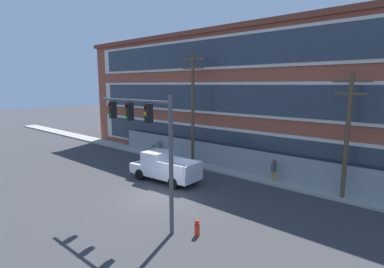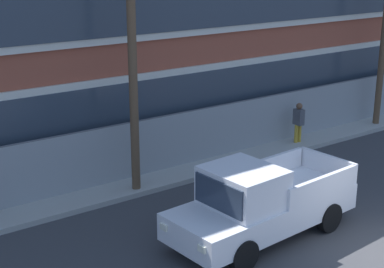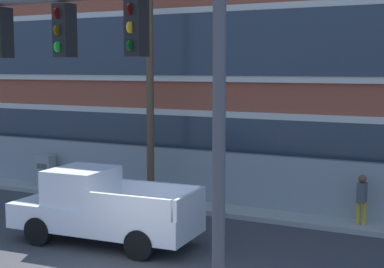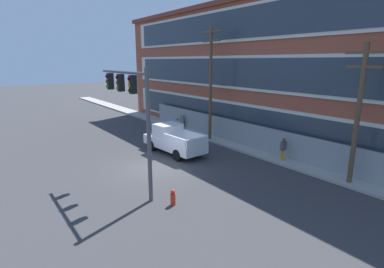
# 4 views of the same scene
# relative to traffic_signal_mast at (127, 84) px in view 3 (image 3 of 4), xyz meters

# --- Properties ---
(sidewalk_building_side) EXTENTS (80.00, 1.84, 0.16)m
(sidewalk_building_side) POSITION_rel_traffic_signal_mast_xyz_m (-2.22, 10.13, -4.57)
(sidewalk_building_side) COLOR #9E9B93
(sidewalk_building_side) RESTS_ON ground
(brick_mill_building) EXTENTS (43.82, 11.32, 11.49)m
(brick_mill_building) POSITION_rel_traffic_signal_mast_xyz_m (-0.31, 16.41, 1.11)
(brick_mill_building) COLOR brown
(brick_mill_building) RESTS_ON ground
(chain_link_fence) EXTENTS (31.87, 0.06, 2.01)m
(chain_link_fence) POSITION_rel_traffic_signal_mast_xyz_m (0.47, 10.44, -3.62)
(chain_link_fence) COLOR gray
(chain_link_fence) RESTS_ON ground
(traffic_signal_mast) EXTENTS (5.32, 0.43, 6.38)m
(traffic_signal_mast) POSITION_rel_traffic_signal_mast_xyz_m (0.00, 0.00, 0.00)
(traffic_signal_mast) COLOR #4C4C51
(traffic_signal_mast) RESTS_ON ground
(pickup_truck_white) EXTENTS (5.47, 2.36, 2.08)m
(pickup_truck_white) POSITION_rel_traffic_signal_mast_xyz_m (-4.38, 5.15, -3.68)
(pickup_truck_white) COLOR silver
(pickup_truck_white) RESTS_ON ground
(utility_pole_near_corner) EXTENTS (2.48, 0.26, 9.38)m
(utility_pole_near_corner) POSITION_rel_traffic_signal_mast_xyz_m (-5.43, 9.55, 0.52)
(utility_pole_near_corner) COLOR brown
(utility_pole_near_corner) RESTS_ON ground
(electrical_cabinet) EXTENTS (0.71, 0.44, 1.42)m
(electrical_cabinet) POSITION_rel_traffic_signal_mast_xyz_m (-10.61, 9.95, -3.93)
(electrical_cabinet) COLOR #939993
(electrical_cabinet) RESTS_ON ground
(pedestrian_near_cabinet) EXTENTS (0.32, 0.41, 1.69)m
(pedestrian_near_cabinet) POSITION_rel_traffic_signal_mast_xyz_m (1.86, 9.87, -3.67)
(pedestrian_near_cabinet) COLOR #B7932D
(pedestrian_near_cabinet) RESTS_ON ground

